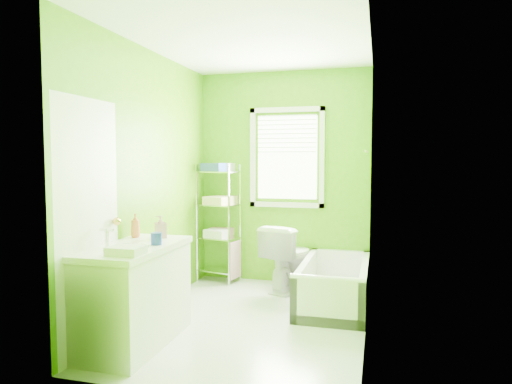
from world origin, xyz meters
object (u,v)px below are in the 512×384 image
(bathtub, at_px, (334,291))
(vanity, at_px, (135,292))
(toilet, at_px, (289,257))
(wire_shelf_unit, at_px, (220,210))

(bathtub, height_order, vanity, vanity)
(toilet, bearing_deg, wire_shelf_unit, 6.24)
(toilet, xyz_separation_m, vanity, (-0.92, -1.90, 0.05))
(vanity, height_order, wire_shelf_unit, wire_shelf_unit)
(bathtub, relative_size, toilet, 1.89)
(toilet, distance_m, vanity, 2.11)
(bathtub, xyz_separation_m, toilet, (-0.57, 0.43, 0.24))
(wire_shelf_unit, bearing_deg, bathtub, -21.96)
(toilet, relative_size, wire_shelf_unit, 0.52)
(toilet, xyz_separation_m, wire_shelf_unit, (-0.91, 0.16, 0.51))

